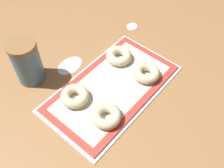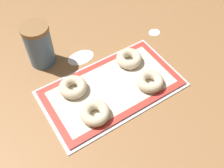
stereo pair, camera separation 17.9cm
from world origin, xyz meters
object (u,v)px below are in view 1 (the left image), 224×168
(bagel_front_left, at_px, (106,116))
(bagel_back_left, at_px, (75,96))
(baking_tray, at_px, (112,88))
(bagel_front_right, at_px, (146,73))
(bagel_back_right, at_px, (119,56))
(flour_canister, at_px, (27,62))

(bagel_front_left, xyz_separation_m, bagel_back_left, (-0.01, 0.14, 0.00))
(baking_tray, relative_size, bagel_back_left, 5.01)
(bagel_front_right, bearing_deg, bagel_back_right, 89.46)
(bagel_front_left, bearing_deg, bagel_back_left, 94.57)
(baking_tray, bearing_deg, bagel_front_right, -27.39)
(baking_tray, distance_m, bagel_back_right, 0.15)
(baking_tray, relative_size, bagel_front_left, 5.01)
(bagel_back_right, xyz_separation_m, flour_canister, (-0.30, 0.21, 0.06))
(flour_canister, bearing_deg, bagel_back_left, -81.56)
(bagel_back_left, height_order, flour_canister, flour_canister)
(baking_tray, xyz_separation_m, bagel_back_left, (-0.13, 0.07, 0.03))
(bagel_front_left, relative_size, flour_canister, 0.58)
(bagel_front_left, relative_size, bagel_front_right, 1.00)
(bagel_back_right, relative_size, flour_canister, 0.58)
(bagel_front_right, bearing_deg, bagel_front_left, -178.13)
(bagel_front_right, distance_m, flour_canister, 0.46)
(bagel_front_left, bearing_deg, flour_canister, 96.90)
(bagel_back_left, xyz_separation_m, bagel_back_right, (0.26, 0.01, 0.00))
(flour_canister, bearing_deg, baking_tray, -59.88)
(baking_tray, distance_m, flour_canister, 0.34)
(bagel_back_right, bearing_deg, flour_canister, 144.80)
(baking_tray, height_order, bagel_back_right, bagel_back_right)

